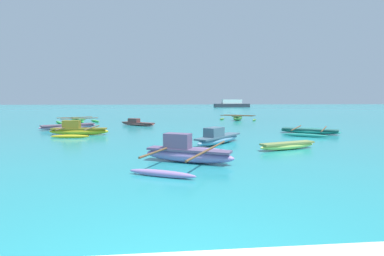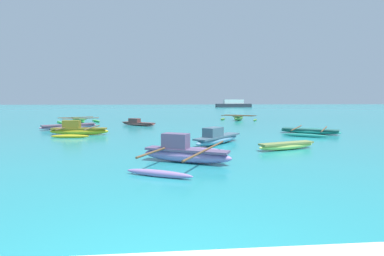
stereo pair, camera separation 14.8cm
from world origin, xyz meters
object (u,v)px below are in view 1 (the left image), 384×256
at_px(moored_boat_6, 137,123).
at_px(moored_boat_2, 218,138).
at_px(moored_boat_3, 187,153).
at_px(distant_ferry, 232,104).
at_px(moored_boat_1, 77,120).
at_px(moored_boat_0, 238,118).
at_px(moored_boat_7, 288,145).
at_px(moored_boat_8, 78,130).
at_px(moored_boat_5, 310,131).
at_px(moored_boat_4, 69,126).

bearing_deg(moored_boat_6, moored_boat_2, -28.23).
bearing_deg(moored_boat_6, moored_boat_3, -41.14).
relative_size(moored_boat_6, distant_ferry, 0.32).
relative_size(moored_boat_1, moored_boat_2, 1.33).
xyz_separation_m(moored_boat_1, moored_boat_3, (8.78, -18.63, 0.11)).
bearing_deg(moored_boat_2, moored_boat_0, 23.08).
bearing_deg(moored_boat_1, moored_boat_6, 28.79).
distance_m(moored_boat_7, moored_boat_8, 12.40).
xyz_separation_m(moored_boat_0, moored_boat_8, (-12.94, -11.48, 0.03)).
bearing_deg(moored_boat_1, moored_boat_5, 29.63).
bearing_deg(distant_ferry, moored_boat_0, -102.44).
relative_size(moored_boat_6, moored_boat_7, 1.06).
bearing_deg(moored_boat_8, moored_boat_6, 67.68).
bearing_deg(moored_boat_7, distant_ferry, 59.91).
bearing_deg(moored_boat_7, moored_boat_4, 121.44).
height_order(moored_boat_1, moored_boat_2, moored_boat_2).
bearing_deg(moored_boat_4, moored_boat_8, -99.88).
bearing_deg(moored_boat_3, moored_boat_0, 97.21).
bearing_deg(moored_boat_5, moored_boat_2, -116.70).
height_order(moored_boat_1, moored_boat_5, moored_boat_1).
distance_m(moored_boat_2, moored_boat_8, 9.08).
relative_size(moored_boat_1, moored_boat_4, 1.16).
bearing_deg(moored_boat_1, moored_boat_3, -3.27).
bearing_deg(moored_boat_3, moored_boat_8, 151.09).
xyz_separation_m(moored_boat_3, moored_boat_8, (-6.02, 8.63, -0.03)).
height_order(moored_boat_3, moored_boat_8, moored_boat_3).
relative_size(moored_boat_5, moored_boat_8, 1.29).
distance_m(moored_boat_4, moored_boat_5, 16.85).
distance_m(moored_boat_3, moored_boat_7, 5.12).
height_order(moored_boat_1, moored_boat_8, moored_boat_8).
bearing_deg(distant_ferry, moored_boat_6, -110.79).
xyz_separation_m(moored_boat_4, distant_ferry, (25.56, 57.15, 0.65)).
distance_m(moored_boat_0, moored_boat_3, 21.27).
bearing_deg(distant_ferry, moored_boat_2, -103.71).
distance_m(moored_boat_2, moored_boat_6, 11.77).
bearing_deg(moored_boat_1, moored_boat_4, -18.83).
height_order(moored_boat_0, distant_ferry, distant_ferry).
height_order(moored_boat_0, moored_boat_8, moored_boat_8).
bearing_deg(moored_boat_8, moored_boat_0, 45.51).
xyz_separation_m(moored_boat_0, moored_boat_7, (-2.32, -17.87, -0.08)).
bearing_deg(moored_boat_2, moored_boat_7, -83.92).
height_order(moored_boat_2, moored_boat_4, moored_boat_2).
bearing_deg(moored_boat_5, moored_boat_3, -103.38).
relative_size(moored_boat_0, distant_ferry, 0.40).
relative_size(moored_boat_1, moored_boat_8, 1.20).
bearing_deg(moored_boat_6, moored_boat_4, -115.35).
xyz_separation_m(moored_boat_4, moored_boat_6, (4.79, 2.44, 0.00)).
distance_m(moored_boat_2, moored_boat_4, 12.69).
distance_m(moored_boat_6, distant_ferry, 58.52).
distance_m(moored_boat_4, moored_boat_6, 5.38).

